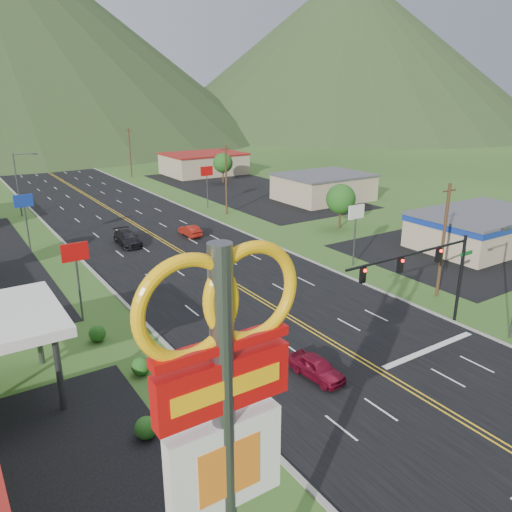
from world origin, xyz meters
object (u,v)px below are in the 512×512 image
traffic_signal (428,266)px  car_dark_mid (127,239)px  car_red_far (190,231)px  streetlight_west (19,180)px  pylon_sign (224,422)px  car_red_near (317,368)px

traffic_signal → car_dark_mid: size_ratio=2.40×
car_red_far → streetlight_west: bearing=-56.3°
pylon_sign → car_red_far: pylon_sign is taller
traffic_signal → car_red_near: traffic_signal is taller
traffic_signal → car_red_far: (-2.70, 33.29, -4.65)m
car_red_far → pylon_sign: bearing=64.8°
streetlight_west → car_red_far: size_ratio=2.19×
pylon_sign → car_red_far: bearing=65.3°
traffic_signal → car_red_near: bearing=-177.8°
streetlight_west → car_red_near: bearing=-82.1°
streetlight_west → car_dark_mid: size_ratio=1.65×
pylon_sign → car_red_far: 50.56m
streetlight_west → car_red_far: streetlight_west is taller
pylon_sign → traffic_signal: (23.48, 12.00, -3.97)m
pylon_sign → car_red_near: (13.13, 11.60, -8.61)m
traffic_signal → car_red_near: size_ratio=3.25×
streetlight_west → car_red_near: streetlight_west is taller
car_red_near → car_red_far: bearing=72.3°
car_dark_mid → streetlight_west: bearing=111.4°
streetlight_west → car_dark_mid: 23.90m
streetlight_west → car_dark_mid: (7.62, -22.22, -4.39)m
streetlight_west → car_dark_mid: bearing=-71.1°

